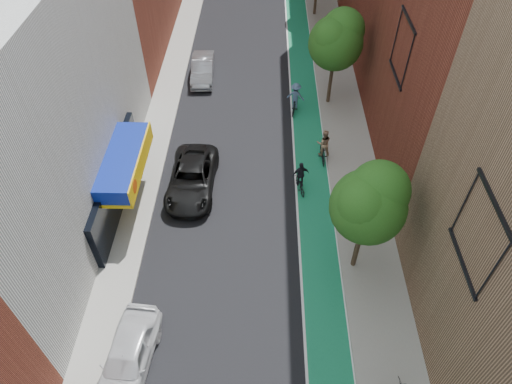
# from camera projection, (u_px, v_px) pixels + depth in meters

# --- Properties ---
(bike_lane) EXTENTS (2.00, 68.00, 0.01)m
(bike_lane) POSITION_uv_depth(u_px,v_px,m) (304.00, 87.00, 33.95)
(bike_lane) COLOR #12673F
(bike_lane) RESTS_ON ground
(sidewalk_left) EXTENTS (2.00, 68.00, 0.15)m
(sidewalk_left) POSITION_uv_depth(u_px,v_px,m) (170.00, 85.00, 34.04)
(sidewalk_left) COLOR gray
(sidewalk_left) RESTS_ON ground
(sidewalk_right) EXTENTS (3.00, 68.00, 0.15)m
(sidewalk_right) POSITION_uv_depth(u_px,v_px,m) (337.00, 87.00, 33.86)
(sidewalk_right) COLOR gray
(sidewalk_right) RESTS_ON ground
(building_left_white) EXTENTS (8.00, 20.00, 12.00)m
(building_left_white) POSITION_uv_depth(u_px,v_px,m) (9.00, 116.00, 21.51)
(building_left_white) COLOR silver
(building_left_white) RESTS_ON ground
(tree_near) EXTENTS (3.40, 3.36, 6.42)m
(tree_near) POSITION_uv_depth(u_px,v_px,m) (370.00, 202.00, 19.47)
(tree_near) COLOR #332619
(tree_near) RESTS_ON ground
(tree_mid) EXTENTS (3.55, 3.53, 6.74)m
(tree_mid) POSITION_uv_depth(u_px,v_px,m) (337.00, 39.00, 29.04)
(tree_mid) COLOR #332619
(tree_mid) RESTS_ON ground
(parked_car_white) EXTENTS (2.33, 4.82, 1.59)m
(parked_car_white) POSITION_uv_depth(u_px,v_px,m) (128.00, 357.00, 18.69)
(parked_car_white) COLOR silver
(parked_car_white) RESTS_ON ground
(parked_car_black) EXTENTS (2.73, 5.66, 1.55)m
(parked_car_black) POSITION_uv_depth(u_px,v_px,m) (192.00, 178.00, 26.04)
(parked_car_black) COLOR black
(parked_car_black) RESTS_ON ground
(parked_car_silver) EXTENTS (1.77, 4.61, 1.50)m
(parked_car_silver) POSITION_uv_depth(u_px,v_px,m) (203.00, 69.00, 34.31)
(parked_car_silver) COLOR gray
(parked_car_silver) RESTS_ON ground
(cyclist_lane_near) EXTENTS (0.91, 1.77, 2.16)m
(cyclist_lane_near) POSITION_uv_depth(u_px,v_px,m) (323.00, 148.00, 27.71)
(cyclist_lane_near) COLOR black
(cyclist_lane_near) RESTS_ON ground
(cyclist_lane_mid) EXTENTS (1.03, 1.64, 1.98)m
(cyclist_lane_mid) POSITION_uv_depth(u_px,v_px,m) (300.00, 180.00, 25.98)
(cyclist_lane_mid) COLOR black
(cyclist_lane_mid) RESTS_ON ground
(cyclist_lane_far) EXTENTS (1.34, 1.79, 2.21)m
(cyclist_lane_far) POSITION_uv_depth(u_px,v_px,m) (295.00, 99.00, 31.10)
(cyclist_lane_far) COLOR black
(cyclist_lane_far) RESTS_ON ground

